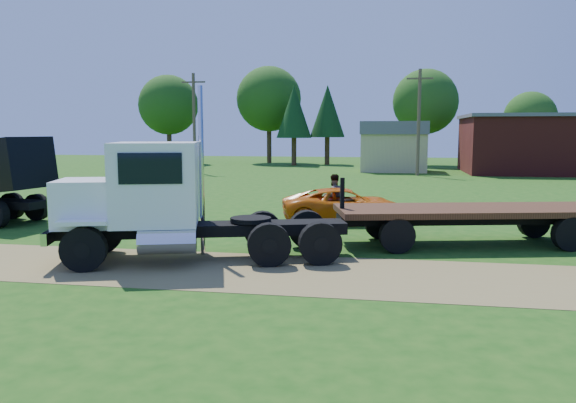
# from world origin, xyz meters

# --- Properties ---
(ground) EXTENTS (140.00, 140.00, 0.00)m
(ground) POSITION_xyz_m (0.00, 0.00, 0.00)
(ground) COLOR #184B10
(ground) RESTS_ON ground
(dirt_track) EXTENTS (120.00, 4.20, 0.01)m
(dirt_track) POSITION_xyz_m (0.00, 0.00, 0.01)
(dirt_track) COLOR olive
(dirt_track) RESTS_ON ground
(white_semi_tractor) EXTENTS (8.61, 4.92, 5.10)m
(white_semi_tractor) POSITION_xyz_m (-3.05, 0.88, 1.74)
(white_semi_tractor) COLOR black
(white_semi_tractor) RESTS_ON ground
(orange_pickup) EXTENTS (5.59, 3.56, 1.44)m
(orange_pickup) POSITION_xyz_m (1.76, 8.55, 0.72)
(orange_pickup) COLOR #D5630A
(orange_pickup) RESTS_ON ground
(flatbed_trailer) EXTENTS (9.18, 4.60, 2.26)m
(flatbed_trailer) POSITION_xyz_m (6.17, 4.77, 0.97)
(flatbed_trailer) COLOR #3D2213
(flatbed_trailer) RESTS_ON ground
(spectator_b) EXTENTS (1.20, 1.15, 1.95)m
(spectator_b) POSITION_xyz_m (1.18, 9.40, 0.97)
(spectator_b) COLOR #999999
(spectator_b) RESTS_ON ground
(brick_building) EXTENTS (15.40, 10.40, 5.30)m
(brick_building) POSITION_xyz_m (18.00, 40.00, 2.66)
(brick_building) COLOR maroon
(brick_building) RESTS_ON ground
(tan_shed) EXTENTS (6.20, 5.40, 4.70)m
(tan_shed) POSITION_xyz_m (4.00, 40.00, 2.42)
(tan_shed) COLOR #C7B87C
(tan_shed) RESTS_ON ground
(utility_poles) EXTENTS (42.20, 0.28, 9.00)m
(utility_poles) POSITION_xyz_m (6.00, 35.00, 4.71)
(utility_poles) COLOR brown
(utility_poles) RESTS_ON ground
(tree_row) EXTENTS (57.46, 13.00, 11.52)m
(tree_row) POSITION_xyz_m (-1.11, 49.62, 6.74)
(tree_row) COLOR #322714
(tree_row) RESTS_ON ground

